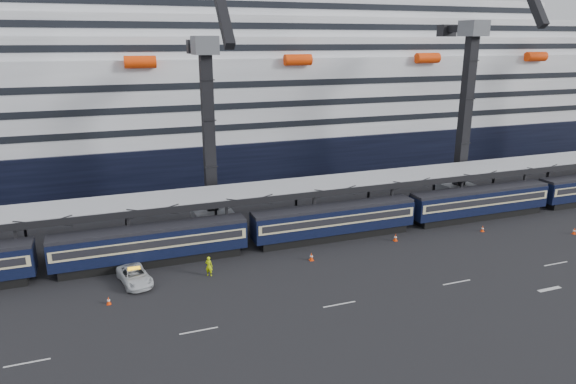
# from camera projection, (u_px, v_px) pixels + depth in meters

# --- Properties ---
(ground) EXTENTS (260.00, 260.00, 0.00)m
(ground) POSITION_uv_depth(u_px,v_px,m) (448.00, 262.00, 51.77)
(ground) COLOR black
(ground) RESTS_ON ground
(lane_markings) EXTENTS (111.00, 4.27, 0.02)m
(lane_markings) POSITION_uv_depth(u_px,v_px,m) (552.00, 271.00, 49.74)
(lane_markings) COLOR beige
(lane_markings) RESTS_ON ground
(train) EXTENTS (133.05, 3.00, 4.05)m
(train) POSITION_uv_depth(u_px,v_px,m) (361.00, 216.00, 58.61)
(train) COLOR black
(train) RESTS_ON ground
(canopy) EXTENTS (130.00, 6.25, 5.53)m
(canopy) POSITION_uv_depth(u_px,v_px,m) (380.00, 178.00, 62.87)
(canopy) COLOR #9DA0A5
(canopy) RESTS_ON ground
(cruise_ship) EXTENTS (214.09, 28.84, 34.00)m
(cruise_ship) POSITION_uv_depth(u_px,v_px,m) (284.00, 95.00, 89.30)
(cruise_ship) COLOR black
(cruise_ship) RESTS_ON ground
(crane_dark_near) EXTENTS (4.50, 17.75, 35.08)m
(crane_dark_near) POSITION_uv_depth(u_px,v_px,m) (209.00, 128.00, 58.53)
(crane_dark_near) COLOR #52565A
(crane_dark_near) RESTS_ON ground
(crane_dark_mid) EXTENTS (4.50, 18.24, 39.64)m
(crane_dark_mid) POSITION_uv_depth(u_px,v_px,m) (468.00, 104.00, 68.73)
(crane_dark_mid) COLOR #52565A
(crane_dark_mid) RESTS_ON ground
(pickup_truck) EXTENTS (3.34, 5.51, 1.43)m
(pickup_truck) POSITION_uv_depth(u_px,v_px,m) (135.00, 276.00, 47.16)
(pickup_truck) COLOR silver
(pickup_truck) RESTS_ON ground
(worker) EXTENTS (0.85, 0.79, 1.96)m
(worker) POSITION_uv_depth(u_px,v_px,m) (209.00, 266.00, 48.60)
(worker) COLOR #BFDC0B
(worker) RESTS_ON ground
(traffic_cone_b) EXTENTS (0.36, 0.36, 0.71)m
(traffic_cone_b) POSITION_uv_depth(u_px,v_px,m) (109.00, 301.00, 43.49)
(traffic_cone_b) COLOR #FF3D08
(traffic_cone_b) RESTS_ON ground
(traffic_cone_c) EXTENTS (0.43, 0.43, 0.86)m
(traffic_cone_c) POSITION_uv_depth(u_px,v_px,m) (311.00, 256.00, 52.14)
(traffic_cone_c) COLOR #FF3D08
(traffic_cone_c) RESTS_ON ground
(traffic_cone_d) EXTENTS (0.42, 0.42, 0.85)m
(traffic_cone_d) POSITION_uv_depth(u_px,v_px,m) (395.00, 237.00, 57.23)
(traffic_cone_d) COLOR #FF3D08
(traffic_cone_d) RESTS_ON ground
(traffic_cone_e) EXTENTS (0.37, 0.37, 0.75)m
(traffic_cone_e) POSITION_uv_depth(u_px,v_px,m) (483.00, 229.00, 60.02)
(traffic_cone_e) COLOR #FF3D08
(traffic_cone_e) RESTS_ON ground
(traffic_cone_f) EXTENTS (0.39, 0.39, 0.77)m
(traffic_cone_f) POSITION_uv_depth(u_px,v_px,m) (574.00, 231.00, 59.24)
(traffic_cone_f) COLOR #FF3D08
(traffic_cone_f) RESTS_ON ground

